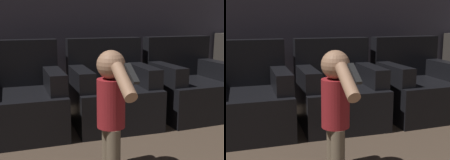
{
  "view_description": "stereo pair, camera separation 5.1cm",
  "coord_description": "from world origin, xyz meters",
  "views": [
    {
      "loc": [
        -0.92,
        0.57,
        1.13
      ],
      "look_at": [
        -0.08,
        3.09,
        0.59
      ],
      "focal_mm": 50.0,
      "sensor_mm": 36.0,
      "label": 1
    },
    {
      "loc": [
        -0.87,
        0.55,
        1.13
      ],
      "look_at": [
        -0.08,
        3.09,
        0.59
      ],
      "focal_mm": 50.0,
      "sensor_mm": 36.0,
      "label": 2
    }
  ],
  "objects": [
    {
      "name": "wall_back",
      "position": [
        0.0,
        4.5,
        1.3
      ],
      "size": [
        8.4,
        0.05,
        2.6
      ],
      "color": "#3D3842",
      "rests_on": "ground_plane"
    },
    {
      "name": "armchair_left",
      "position": [
        -0.85,
        3.67,
        0.32
      ],
      "size": [
        0.85,
        0.84,
        0.9
      ],
      "rotation": [
        0.0,
        0.0,
        -0.0
      ],
      "color": "black",
      "rests_on": "ground_plane"
    },
    {
      "name": "armchair_middle",
      "position": [
        0.11,
        3.67,
        0.32
      ],
      "size": [
        0.86,
        0.85,
        0.9
      ],
      "rotation": [
        0.0,
        0.0,
        -0.02
      ],
      "color": "black",
      "rests_on": "ground_plane"
    },
    {
      "name": "armchair_right",
      "position": [
        1.06,
        3.67,
        0.32
      ],
      "size": [
        0.88,
        0.87,
        0.9
      ],
      "rotation": [
        0.0,
        0.0,
        0.04
      ],
      "color": "black",
      "rests_on": "ground_plane"
    },
    {
      "name": "person_toddler",
      "position": [
        -0.26,
        2.56,
        0.54
      ],
      "size": [
        0.2,
        0.62,
        0.91
      ],
      "rotation": [
        0.0,
        0.0,
        1.57
      ],
      "color": "brown",
      "rests_on": "ground_plane"
    }
  ]
}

